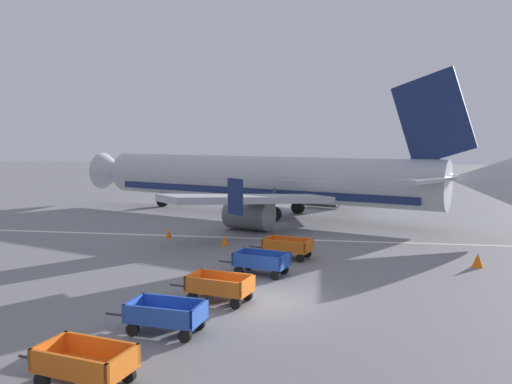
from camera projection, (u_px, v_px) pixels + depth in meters
name	position (u px, v px, depth m)	size (l,w,h in m)	color
ground_plane	(268.00, 302.00, 20.59)	(220.00, 220.00, 0.00)	slate
apron_stripe	(295.00, 240.00, 33.05)	(120.00, 0.36, 0.01)	silver
airplane	(271.00, 179.00, 42.72)	(36.43, 29.66, 11.34)	#B2B7BC
baggage_cart_nearest	(85.00, 363.00, 13.60)	(3.63, 1.91, 1.07)	orange
baggage_cart_second_in_row	(166.00, 315.00, 17.26)	(3.62, 1.71, 1.07)	#234CB2
baggage_cart_third_in_row	(220.00, 287.00, 20.53)	(3.62, 1.95, 1.07)	orange
baggage_cart_fourth_in_row	(261.00, 262.00, 24.59)	(3.62, 1.99, 1.07)	#234CB2
baggage_cart_far_end	(287.00, 247.00, 27.93)	(3.62, 2.04, 1.07)	orange
traffic_cone_near_plane	(478.00, 260.00, 26.03)	(0.55, 0.55, 0.73)	orange
traffic_cone_mid_apron	(169.00, 233.00, 33.66)	(0.43, 0.43, 0.57)	orange
traffic_cone_by_carts	(224.00, 240.00, 31.32)	(0.48, 0.48, 0.63)	orange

